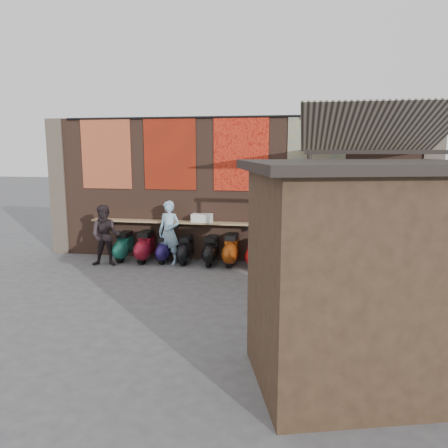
# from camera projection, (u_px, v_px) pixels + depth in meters

# --- Properties ---
(ground) EXTENTS (70.00, 70.00, 0.00)m
(ground) POSITION_uv_depth(u_px,v_px,m) (211.00, 288.00, 9.95)
(ground) COLOR #474749
(ground) RESTS_ON ground
(brick_wall) EXTENTS (10.00, 0.40, 4.00)m
(brick_wall) POSITION_uv_depth(u_px,v_px,m) (231.00, 190.00, 12.22)
(brick_wall) COLOR brown
(brick_wall) RESTS_ON ground
(pier_left) EXTENTS (0.50, 0.50, 4.00)m
(pier_left) POSITION_uv_depth(u_px,v_px,m) (61.00, 187.00, 13.15)
(pier_left) COLOR #4C4238
(pier_left) RESTS_ON ground
(pier_right) EXTENTS (0.50, 0.50, 4.00)m
(pier_right) POSITION_uv_depth(u_px,v_px,m) (429.00, 193.00, 11.29)
(pier_right) COLOR #4C4238
(pier_right) RESTS_ON ground
(eating_counter) EXTENTS (8.00, 0.32, 0.05)m
(eating_counter) POSITION_uv_depth(u_px,v_px,m) (229.00, 224.00, 12.02)
(eating_counter) COLOR #9E7A51
(eating_counter) RESTS_ON brick_wall
(shelf_box) EXTENTS (0.56, 0.31, 0.23)m
(shelf_box) POSITION_uv_depth(u_px,v_px,m) (202.00, 218.00, 12.10)
(shelf_box) COLOR white
(shelf_box) RESTS_ON eating_counter
(tapestry_redgold) EXTENTS (1.50, 0.02, 2.00)m
(tapestry_redgold) POSITION_uv_depth(u_px,v_px,m) (106.00, 154.00, 12.48)
(tapestry_redgold) COLOR maroon
(tapestry_redgold) RESTS_ON brick_wall
(tapestry_sun) EXTENTS (1.50, 0.02, 2.00)m
(tapestry_sun) POSITION_uv_depth(u_px,v_px,m) (170.00, 154.00, 12.14)
(tapestry_sun) COLOR red
(tapestry_sun) RESTS_ON brick_wall
(tapestry_orange) EXTENTS (1.50, 0.02, 2.00)m
(tapestry_orange) POSITION_uv_depth(u_px,v_px,m) (241.00, 154.00, 11.78)
(tapestry_orange) COLOR red
(tapestry_orange) RESTS_ON brick_wall
(tapestry_multi) EXTENTS (1.50, 0.02, 2.00)m
(tapestry_multi) POSITION_uv_depth(u_px,v_px,m) (316.00, 154.00, 11.42)
(tapestry_multi) COLOR teal
(tapestry_multi) RESTS_ON brick_wall
(hang_rail) EXTENTS (9.50, 0.06, 0.06)m
(hang_rail) POSITION_uv_depth(u_px,v_px,m) (230.00, 117.00, 11.66)
(hang_rail) COLOR black
(hang_rail) RESTS_ON brick_wall
(scooter_stool_0) EXTENTS (0.38, 0.85, 0.81)m
(scooter_stool_0) POSITION_uv_depth(u_px,v_px,m) (124.00, 247.00, 12.35)
(scooter_stool_0) COLOR #1A6A58
(scooter_stool_0) RESTS_ON ground
(scooter_stool_1) EXTENTS (0.40, 0.90, 0.85)m
(scooter_stool_1) POSITION_uv_depth(u_px,v_px,m) (145.00, 247.00, 12.21)
(scooter_stool_1) COLOR maroon
(scooter_stool_1) RESTS_ON ground
(scooter_stool_2) EXTENTS (0.34, 0.76, 0.72)m
(scooter_stool_2) POSITION_uv_depth(u_px,v_px,m) (165.00, 249.00, 12.18)
(scooter_stool_2) COLOR #1D134A
(scooter_stool_2) RESTS_ON ground
(scooter_stool_3) EXTENTS (0.35, 0.78, 0.75)m
(scooter_stool_3) POSITION_uv_depth(u_px,v_px,m) (186.00, 250.00, 12.05)
(scooter_stool_3) COLOR black
(scooter_stool_3) RESTS_ON ground
(scooter_stool_4) EXTENTS (0.37, 0.82, 0.78)m
(scooter_stool_4) POSITION_uv_depth(u_px,v_px,m) (211.00, 251.00, 11.89)
(scooter_stool_4) COLOR black
(scooter_stool_4) RESTS_ON ground
(scooter_stool_5) EXTENTS (0.40, 0.90, 0.85)m
(scooter_stool_5) POSITION_uv_depth(u_px,v_px,m) (231.00, 250.00, 11.82)
(scooter_stool_5) COLOR #8B370C
(scooter_stool_5) RESTS_ON ground
(scooter_stool_6) EXTENTS (0.35, 0.78, 0.74)m
(scooter_stool_6) POSITION_uv_depth(u_px,v_px,m) (253.00, 253.00, 11.70)
(scooter_stool_6) COLOR #B90E13
(scooter_stool_6) RESTS_ON ground
(scooter_stool_7) EXTENTS (0.38, 0.84, 0.80)m
(scooter_stool_7) POSITION_uv_depth(u_px,v_px,m) (279.00, 253.00, 11.59)
(scooter_stool_7) COLOR #105314
(scooter_stool_7) RESTS_ON ground
(scooter_stool_8) EXTENTS (0.37, 0.83, 0.79)m
(scooter_stool_8) POSITION_uv_depth(u_px,v_px,m) (302.00, 255.00, 11.41)
(scooter_stool_8) COLOR navy
(scooter_stool_8) RESTS_ON ground
(scooter_stool_9) EXTENTS (0.34, 0.76, 0.72)m
(scooter_stool_9) POSITION_uv_depth(u_px,v_px,m) (327.00, 257.00, 11.31)
(scooter_stool_9) COLOR #0D600E
(scooter_stool_9) RESTS_ON ground
(diner_left) EXTENTS (0.71, 0.54, 1.75)m
(diner_left) POSITION_uv_depth(u_px,v_px,m) (169.00, 232.00, 11.97)
(diner_left) COLOR #92BCD5
(diner_left) RESTS_ON ground
(diner_right) EXTENTS (0.91, 0.77, 1.66)m
(diner_right) POSITION_uv_depth(u_px,v_px,m) (106.00, 236.00, 11.75)
(diner_right) COLOR #2A2124
(diner_right) RESTS_ON ground
(shopper_navy) EXTENTS (0.93, 0.90, 1.56)m
(shopper_navy) POSITION_uv_depth(u_px,v_px,m) (303.00, 266.00, 8.92)
(shopper_navy) COLOR black
(shopper_navy) RESTS_ON ground
(shopper_grey) EXTENTS (1.09, 0.83, 1.49)m
(shopper_grey) POSITION_uv_depth(u_px,v_px,m) (439.00, 264.00, 9.14)
(shopper_grey) COLOR #535257
(shopper_grey) RESTS_ON ground
(shopper_tan) EXTENTS (1.00, 0.79, 1.81)m
(shopper_tan) POSITION_uv_depth(u_px,v_px,m) (309.00, 252.00, 9.56)
(shopper_tan) COLOR #805D52
(shopper_tan) RESTS_ON ground
(market_stall) EXTENTS (3.11, 2.68, 2.87)m
(market_stall) POSITION_uv_depth(u_px,v_px,m) (360.00, 281.00, 5.72)
(market_stall) COLOR black
(market_stall) RESTS_ON ground
(stall_roof) EXTENTS (3.50, 3.05, 0.12)m
(stall_roof) POSITION_uv_depth(u_px,v_px,m) (366.00, 166.00, 5.47)
(stall_roof) COLOR black
(stall_roof) RESTS_ON market_stall
(stall_sign) EXTENTS (1.16, 0.39, 0.50)m
(stall_sign) POSITION_uv_depth(u_px,v_px,m) (334.00, 220.00, 6.61)
(stall_sign) COLOR gold
(stall_sign) RESTS_ON market_stall
(stall_shelf) EXTENTS (2.13, 0.74, 0.06)m
(stall_shelf) POSITION_uv_depth(u_px,v_px,m) (331.00, 285.00, 6.79)
(stall_shelf) COLOR #473321
(stall_shelf) RESTS_ON market_stall
(awning_canvas) EXTENTS (3.20, 3.28, 0.97)m
(awning_canvas) POSITION_uv_depth(u_px,v_px,m) (375.00, 130.00, 9.58)
(awning_canvas) COLOR beige
(awning_canvas) RESTS_ON brick_wall
(awning_ledger) EXTENTS (3.30, 0.08, 0.12)m
(awning_ledger) POSITION_uv_depth(u_px,v_px,m) (366.00, 116.00, 11.06)
(awning_ledger) COLOR #33261C
(awning_ledger) RESTS_ON brick_wall
(awning_header) EXTENTS (3.00, 0.08, 0.08)m
(awning_header) POSITION_uv_depth(u_px,v_px,m) (385.00, 152.00, 8.21)
(awning_header) COLOR black
(awning_header) RESTS_ON awning_post_left
(awning_post_left) EXTENTS (0.09, 0.09, 3.10)m
(awning_post_left) POSITION_uv_depth(u_px,v_px,m) (307.00, 229.00, 8.72)
(awning_post_left) COLOR black
(awning_post_left) RESTS_ON ground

